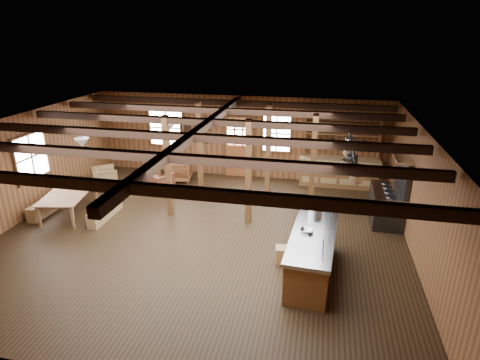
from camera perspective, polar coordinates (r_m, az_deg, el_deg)
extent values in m
cube|color=black|center=(10.24, -5.46, -7.90)|extent=(10.00, 9.00, 0.02)
cube|color=black|center=(9.23, -6.06, 7.65)|extent=(10.00, 9.00, 0.02)
cube|color=#5C2F1A|center=(12.08, -29.06, 1.32)|extent=(0.02, 9.00, 2.80)
cube|color=#5C2F1A|center=(9.50, 24.52, -2.76)|extent=(0.02, 9.00, 2.80)
cube|color=#5C2F1A|center=(13.80, -0.15, 6.16)|extent=(10.00, 0.02, 2.80)
cube|color=#5C2F1A|center=(6.02, -19.11, -15.99)|extent=(10.00, 0.02, 2.80)
cube|color=black|center=(6.17, -15.86, -1.03)|extent=(9.80, 0.12, 0.18)
cube|color=black|center=(7.45, -10.68, 3.16)|extent=(9.80, 0.12, 0.18)
cube|color=black|center=(8.80, -7.02, 6.09)|extent=(9.80, 0.12, 0.18)
cube|color=black|center=(10.19, -4.32, 8.21)|extent=(9.80, 0.12, 0.18)
cube|color=black|center=(11.60, -2.26, 9.81)|extent=(9.80, 0.12, 0.18)
cube|color=black|center=(12.85, -0.83, 10.90)|extent=(9.80, 0.12, 0.18)
cube|color=black|center=(9.26, -6.03, 6.87)|extent=(0.18, 8.82, 0.18)
cube|color=#442C13|center=(10.92, -10.21, 1.82)|extent=(0.15, 0.15, 2.80)
cube|color=#442C13|center=(12.83, -5.77, 4.91)|extent=(0.15, 0.15, 2.80)
cube|color=#442C13|center=(10.32, 1.22, 1.03)|extent=(0.15, 0.15, 2.80)
cube|color=#442C13|center=(12.36, 4.04, 4.34)|extent=(0.15, 0.15, 2.80)
cube|color=#442C13|center=(11.11, 10.33, 2.14)|extent=(0.15, 0.15, 2.80)
cube|color=brown|center=(13.98, -0.20, 2.72)|extent=(0.90, 0.06, 1.10)
cube|color=#442C13|center=(13.94, -2.14, 4.80)|extent=(0.06, 0.08, 2.10)
cube|color=#442C13|center=(13.75, 1.76, 4.58)|extent=(0.06, 0.08, 2.10)
cube|color=#442C13|center=(13.58, -0.21, 9.03)|extent=(1.02, 0.08, 0.06)
cube|color=white|center=(13.70, -0.20, 6.70)|extent=(0.84, 0.02, 0.90)
cube|color=white|center=(14.46, -10.41, 7.31)|extent=(1.20, 0.02, 1.20)
cube|color=#442C13|center=(14.46, -10.41, 7.31)|extent=(1.32, 0.06, 1.32)
cube|color=white|center=(13.50, 5.25, 6.61)|extent=(0.90, 0.02, 1.20)
cube|color=#442C13|center=(13.50, 5.25, 6.61)|extent=(1.02, 0.06, 1.32)
cube|color=white|center=(12.36, -27.59, 2.95)|extent=(0.02, 1.20, 1.20)
cube|color=#442C13|center=(12.36, -27.59, 2.95)|extent=(0.14, 1.24, 1.32)
cube|color=beige|center=(13.98, -5.46, 7.94)|extent=(0.50, 0.03, 0.40)
cube|color=black|center=(13.97, -5.48, 7.93)|extent=(0.55, 0.02, 0.45)
cube|color=beige|center=(14.19, -7.79, 7.62)|extent=(0.35, 0.03, 0.45)
cube|color=black|center=(14.18, -7.80, 7.61)|extent=(0.40, 0.02, 0.50)
cube|color=beige|center=(14.10, -5.39, 5.96)|extent=(0.40, 0.03, 0.30)
cube|color=black|center=(14.09, -5.41, 5.95)|extent=(0.45, 0.02, 0.35)
cube|color=brown|center=(13.51, 13.82, 1.00)|extent=(2.50, 0.55, 0.90)
cube|color=olive|center=(13.34, 14.00, 2.91)|extent=(2.55, 0.60, 0.06)
cube|color=brown|center=(13.28, 14.17, 4.93)|extent=(2.30, 0.35, 0.04)
cube|color=brown|center=(13.19, 14.30, 6.39)|extent=(2.30, 0.35, 0.04)
cube|color=brown|center=(13.11, 14.44, 7.87)|extent=(2.30, 0.35, 0.04)
cube|color=brown|center=(13.19, 9.28, 6.76)|extent=(0.04, 0.35, 1.40)
cube|color=brown|center=(13.29, 19.27, 5.97)|extent=(0.04, 0.35, 1.40)
cylinder|color=#2D2E30|center=(10.58, -21.80, 6.67)|extent=(0.02, 0.02, 0.45)
cone|color=white|center=(10.65, -21.57, 4.98)|extent=(0.36, 0.36, 0.22)
cylinder|color=#2D2E30|center=(11.62, -10.14, 8.99)|extent=(0.02, 0.02, 0.45)
cone|color=white|center=(11.69, -10.04, 7.43)|extent=(0.36, 0.36, 0.22)
cylinder|color=#2D2E30|center=(9.17, 15.57, 5.24)|extent=(0.04, 3.00, 0.04)
cylinder|color=#2D2E30|center=(7.93, 16.30, 1.67)|extent=(0.01, 0.01, 0.29)
cylinder|color=silver|center=(8.00, 16.15, 0.23)|extent=(0.26, 0.26, 0.14)
cylinder|color=#2D2E30|center=(8.28, 16.10, 2.79)|extent=(0.01, 0.01, 0.21)
cylinder|color=#2D2E30|center=(8.33, 15.98, 1.67)|extent=(0.25, 0.25, 0.14)
cylinder|color=#2D2E30|center=(8.64, 15.04, 3.52)|extent=(0.01, 0.01, 0.24)
cylinder|color=silver|center=(8.70, 14.92, 2.32)|extent=(0.22, 0.22, 0.14)
cylinder|color=#2D2E30|center=(9.02, 15.79, 4.14)|extent=(0.01, 0.01, 0.25)
cylinder|color=#2D2E30|center=(9.08, 15.67, 2.96)|extent=(0.25, 0.25, 0.14)
cylinder|color=#2D2E30|center=(9.39, 15.42, 4.90)|extent=(0.01, 0.01, 0.22)
cylinder|color=silver|center=(9.44, 15.31, 3.83)|extent=(0.27, 0.27, 0.14)
cylinder|color=#2D2E30|center=(9.76, 15.18, 5.46)|extent=(0.01, 0.01, 0.24)
cylinder|color=#2D2E30|center=(9.81, 15.07, 4.38)|extent=(0.23, 0.23, 0.14)
cylinder|color=#2D2E30|center=(10.13, 15.73, 6.13)|extent=(0.01, 0.01, 0.19)
cylinder|color=silver|center=(10.17, 15.64, 5.24)|extent=(0.24, 0.24, 0.14)
cylinder|color=#2D2E30|center=(10.51, 15.49, 6.47)|extent=(0.01, 0.01, 0.25)
cylinder|color=#2D2E30|center=(10.56, 15.39, 5.44)|extent=(0.24, 0.24, 0.14)
cube|color=brown|center=(8.64, 10.13, -10.66)|extent=(0.96, 2.45, 0.86)
cube|color=silver|center=(8.41, 10.33, -7.92)|extent=(1.05, 2.55, 0.08)
cylinder|color=#2D2E30|center=(7.88, 10.16, -9.99)|extent=(0.44, 0.44, 0.06)
cylinder|color=silver|center=(7.81, 11.71, -9.15)|extent=(0.03, 0.03, 0.30)
cube|color=olive|center=(9.08, 6.30, -10.54)|extent=(0.47, 0.36, 0.38)
cube|color=#2D2E30|center=(11.43, 20.05, -3.51)|extent=(0.77, 1.44, 0.86)
cube|color=silver|center=(11.26, 20.33, -1.41)|extent=(0.79, 1.46, 0.04)
cube|color=#2D2E30|center=(11.14, 22.28, 0.90)|extent=(0.12, 1.44, 0.96)
cube|color=silver|center=(10.98, 22.00, 3.31)|extent=(0.40, 1.54, 0.05)
imported|color=#8F6041|center=(12.08, -22.92, -3.12)|extent=(1.40, 2.06, 0.66)
cube|color=olive|center=(12.56, -25.67, -3.31)|extent=(0.27, 1.46, 0.40)
cube|color=olive|center=(11.59, -18.62, -4.24)|extent=(0.27, 1.44, 0.40)
imported|color=brown|center=(13.78, -8.63, 1.41)|extent=(0.92, 0.94, 0.74)
imported|color=brown|center=(12.92, -11.36, -0.30)|extent=(0.94, 0.95, 0.66)
imported|color=olive|center=(13.77, -18.67, 0.36)|extent=(1.03, 1.03, 0.68)
cylinder|color=silver|center=(9.24, 10.62, -4.25)|extent=(0.31, 0.31, 0.19)
imported|color=silver|center=(8.46, 9.49, -7.09)|extent=(0.31, 0.31, 0.07)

